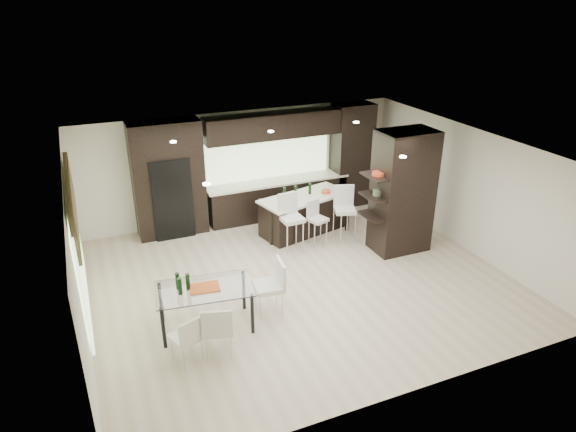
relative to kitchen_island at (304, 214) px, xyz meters
name	(u,v)px	position (x,y,z in m)	size (l,w,h in m)	color
ground	(300,279)	(-1.01, -2.02, -0.45)	(8.00, 8.00, 0.00)	beige
back_wall	(243,165)	(-1.01, 1.48, 0.90)	(8.00, 0.02, 2.70)	silver
left_wall	(77,257)	(-5.01, -2.02, 0.90)	(0.02, 7.00, 2.70)	silver
right_wall	(467,189)	(2.99, -2.02, 0.90)	(0.02, 7.00, 2.70)	silver
ceiling	(301,150)	(-1.01, -2.02, 2.25)	(8.00, 7.00, 0.02)	white
window_left	(79,252)	(-4.97, -1.82, 0.90)	(0.04, 3.20, 1.90)	#B2D199
window_back	(266,155)	(-0.41, 1.44, 1.10)	(3.40, 0.04, 1.20)	#B2D199
stone_accent	(71,201)	(-4.94, -1.82, 1.80)	(0.08, 3.00, 0.80)	brown
ceiling_spots	(295,147)	(-1.01, -1.77, 2.23)	(4.00, 3.00, 0.02)	white
back_cabinetry	(266,166)	(-0.51, 1.15, 0.90)	(6.80, 0.68, 2.70)	black
refrigerator	(170,196)	(-2.91, 1.10, 0.50)	(0.90, 0.68, 1.90)	black
partition_column	(403,192)	(1.59, -1.62, 0.90)	(1.20, 0.80, 2.70)	black
kitchen_island	(304,214)	(0.00, 0.00, 0.00)	(2.14, 0.92, 0.89)	black
stool_left	(292,229)	(-0.66, -0.79, 0.08)	(0.46, 0.46, 1.05)	silver
stool_mid	(318,227)	(0.00, -0.75, -0.03)	(0.37, 0.37, 0.84)	silver
stool_right	(344,219)	(0.66, -0.79, 0.07)	(0.46, 0.46, 1.04)	silver
bench	(304,217)	(0.10, 0.23, -0.21)	(1.25, 0.48, 0.48)	black
floor_vase	(381,223)	(1.22, -1.44, 0.15)	(0.44, 0.44, 1.19)	#4E583F
dining_table	(206,308)	(-3.13, -2.84, -0.06)	(1.62, 0.91, 0.78)	white
chair_near	(218,331)	(-3.13, -3.61, -0.01)	(0.48, 0.48, 0.88)	silver
chair_far	(186,340)	(-3.64, -3.59, -0.05)	(0.43, 0.43, 0.80)	silver
chair_end	(268,290)	(-1.99, -2.84, 0.02)	(0.51, 0.51, 0.93)	silver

